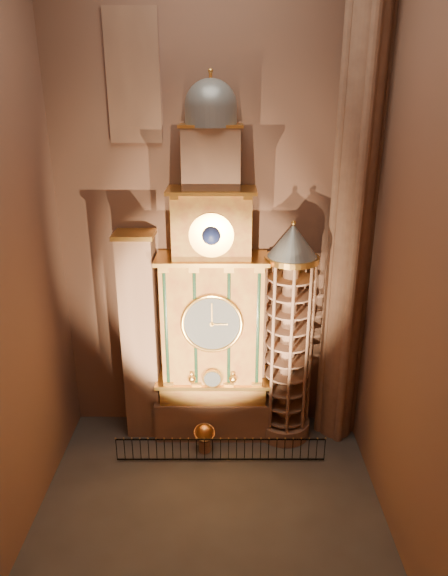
{
  "coord_description": "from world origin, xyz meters",
  "views": [
    {
      "loc": [
        0.63,
        -16.75,
        15.8
      ],
      "look_at": [
        0.54,
        3.0,
        8.37
      ],
      "focal_mm": 32.0,
      "sensor_mm": 36.0,
      "label": 1
    }
  ],
  "objects_px": {
    "astronomical_clock": "(212,307)",
    "portrait_tower": "(141,337)",
    "celestial_globe": "(204,435)",
    "iron_railing": "(221,450)",
    "stair_turret": "(288,338)"
  },
  "relations": [
    {
      "from": "stair_turret",
      "to": "iron_railing",
      "type": "height_order",
      "value": "stair_turret"
    },
    {
      "from": "portrait_tower",
      "to": "celestial_globe",
      "type": "bearing_deg",
      "value": -29.11
    },
    {
      "from": "portrait_tower",
      "to": "stair_turret",
      "type": "bearing_deg",
      "value": -2.33
    },
    {
      "from": "celestial_globe",
      "to": "iron_railing",
      "type": "height_order",
      "value": "celestial_globe"
    },
    {
      "from": "astronomical_clock",
      "to": "iron_railing",
      "type": "bearing_deg",
      "value": -80.93
    },
    {
      "from": "portrait_tower",
      "to": "celestial_globe",
      "type": "relative_size",
      "value": 7.08
    },
    {
      "from": "portrait_tower",
      "to": "celestial_globe",
      "type": "height_order",
      "value": "portrait_tower"
    },
    {
      "from": "iron_railing",
      "to": "astronomical_clock",
      "type": "bearing_deg",
      "value": 99.07
    },
    {
      "from": "celestial_globe",
      "to": "iron_railing",
      "type": "xyz_separation_m",
      "value": [
        0.76,
        -0.75,
        -0.23
      ]
    },
    {
      "from": "stair_turret",
      "to": "celestial_globe",
      "type": "bearing_deg",
      "value": -160.13
    },
    {
      "from": "astronomical_clock",
      "to": "portrait_tower",
      "type": "bearing_deg",
      "value": 179.71
    },
    {
      "from": "astronomical_clock",
      "to": "stair_turret",
      "type": "xyz_separation_m",
      "value": [
        3.5,
        -0.26,
        -1.41
      ]
    },
    {
      "from": "astronomical_clock",
      "to": "stair_turret",
      "type": "relative_size",
      "value": 1.55
    },
    {
      "from": "portrait_tower",
      "to": "stair_turret",
      "type": "xyz_separation_m",
      "value": [
        6.9,
        -0.28,
        0.12
      ]
    },
    {
      "from": "iron_railing",
      "to": "celestial_globe",
      "type": "bearing_deg",
      "value": 135.64
    }
  ]
}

